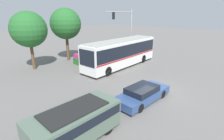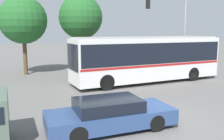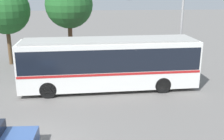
{
  "view_description": "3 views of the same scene",
  "coord_description": "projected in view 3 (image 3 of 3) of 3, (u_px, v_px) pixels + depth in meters",
  "views": [
    {
      "loc": [
        -11.61,
        -6.45,
        6.08
      ],
      "look_at": [
        -1.87,
        2.72,
        1.71
      ],
      "focal_mm": 27.38,
      "sensor_mm": 36.0,
      "label": 1
    },
    {
      "loc": [
        -5.12,
        -8.23,
        3.58
      ],
      "look_at": [
        0.13,
        4.21,
        1.43
      ],
      "focal_mm": 38.72,
      "sensor_mm": 36.0,
      "label": 2
    },
    {
      "loc": [
        2.76,
        -9.95,
        6.27
      ],
      "look_at": [
        3.88,
        3.84,
        2.08
      ],
      "focal_mm": 43.72,
      "sensor_mm": 36.0,
      "label": 3
    }
  ],
  "objects": [
    {
      "name": "city_bus",
      "position": [
        109.0,
        61.0,
        17.14
      ],
      "size": [
        11.16,
        3.01,
        3.23
      ],
      "rotation": [
        0.0,
        0.0,
        3.18
      ],
      "color": "silver",
      "rests_on": "ground"
    },
    {
      "name": "street_tree_centre",
      "position": [
        69.0,
        5.0,
        22.91
      ],
      "size": [
        4.01,
        4.01,
        6.92
      ],
      "color": "brown",
      "rests_on": "ground"
    },
    {
      "name": "traffic_light_pole",
      "position": [
        166.0,
        14.0,
        19.41
      ],
      "size": [
        5.37,
        0.24,
        6.81
      ],
      "rotation": [
        0.0,
        0.0,
        3.14
      ],
      "color": "gray",
      "rests_on": "ground"
    },
    {
      "name": "flowering_hedge",
      "position": [
        110.0,
        61.0,
        21.73
      ],
      "size": [
        7.91,
        1.35,
        1.3
      ],
      "color": "#286028",
      "rests_on": "ground"
    },
    {
      "name": "street_tree_left",
      "position": [
        6.0,
        10.0,
        22.0
      ],
      "size": [
        3.89,
        3.89,
        6.47
      ],
      "color": "brown",
      "rests_on": "ground"
    }
  ]
}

